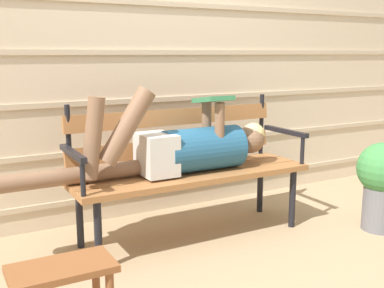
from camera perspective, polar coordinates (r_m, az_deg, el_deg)
ground_plane at (r=3.04m, az=1.44°, el=-12.04°), size 12.00×12.00×0.00m
house_siding at (r=3.48m, az=-5.00°, el=11.01°), size 5.38×0.08×2.38m
park_bench at (r=3.07m, az=-0.63°, el=-2.24°), size 1.57×0.48×0.89m
reclining_person at (r=2.95m, az=-1.28°, el=-0.42°), size 1.77×0.28×0.56m
footstool at (r=2.12m, az=-15.46°, el=-15.65°), size 0.43×0.24×0.32m
potted_plant at (r=3.42m, az=22.09°, el=-4.05°), size 0.35×0.35×0.60m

